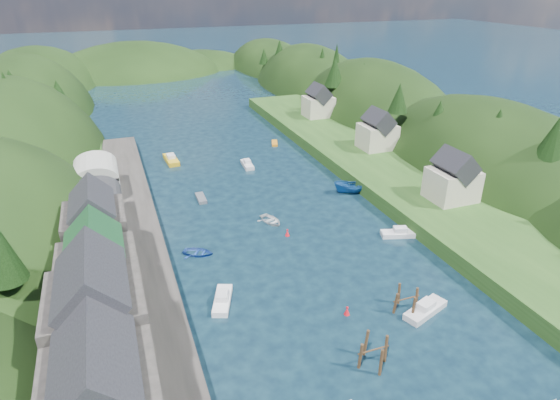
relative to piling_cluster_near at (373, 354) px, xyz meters
name	(u,v)px	position (x,y,z in m)	size (l,w,h in m)	color
ground	(241,173)	(1.78, 52.88, -1.29)	(600.00, 600.00, 0.00)	black
hillside_left	(12,194)	(-43.22, 77.88, -9.32)	(44.00, 245.56, 52.00)	black
hillside_right	(372,145)	(46.78, 77.88, -8.70)	(36.00, 245.56, 48.00)	black
far_hills	(165,94)	(2.99, 176.88, -12.09)	(103.00, 68.00, 44.00)	black
hill_trees	(227,100)	(3.27, 67.09, 9.90)	(90.64, 147.84, 12.55)	black
quay_left	(122,276)	(-22.22, 22.88, -0.29)	(12.00, 110.00, 2.00)	#2D2B28
terrace_left_grass	(61,286)	(-29.22, 22.88, -0.04)	(12.00, 110.00, 2.50)	#234719
quayside_buildings	(100,305)	(-24.22, 9.27, 5.80)	(8.00, 35.84, 12.90)	#2D2B28
boat_sheds	(97,189)	(-24.22, 41.88, 3.98)	(7.00, 21.00, 7.50)	#2D2D30
terrace_right	(379,169)	(26.78, 42.88, -0.09)	(16.00, 120.00, 2.40)	#234719
right_bank_cottages	(372,132)	(29.78, 51.21, 4.56)	(9.00, 59.24, 8.41)	beige
piling_cluster_near	(373,354)	(0.00, 0.00, 0.00)	(3.43, 3.18, 3.71)	#382314
piling_cluster_far	(406,302)	(7.85, 5.96, -0.17)	(3.42, 3.17, 3.37)	#382314
channel_buoy_near	(347,311)	(1.24, 7.66, -0.81)	(0.70, 0.70, 1.10)	red
channel_buoy_far	(287,233)	(1.42, 26.79, -0.81)	(0.70, 0.70, 1.10)	red
moored_boats	(310,226)	(5.25, 27.19, -0.63)	(35.73, 82.56, 2.51)	#1C419B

